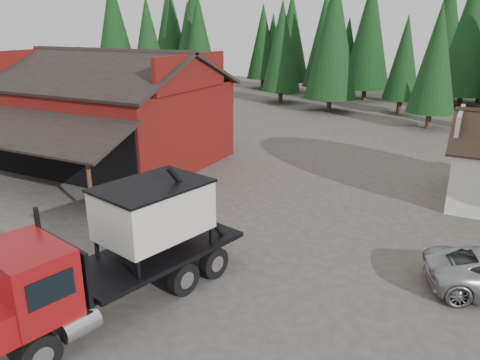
% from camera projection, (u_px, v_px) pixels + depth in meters
% --- Properties ---
extents(ground, '(120.00, 120.00, 0.00)m').
position_uv_depth(ground, '(164.00, 263.00, 17.72)').
color(ground, '#443D35').
rests_on(ground, ground).
extents(red_barn, '(12.80, 13.63, 7.18)m').
position_uv_depth(red_barn, '(114.00, 121.00, 29.99)').
color(red_barn, maroon).
rests_on(red_barn, ground).
extents(conifer_backdrop, '(76.00, 16.00, 16.00)m').
position_uv_depth(conifer_backdrop, '(384.00, 103.00, 53.11)').
color(conifer_backdrop, black).
rests_on(conifer_backdrop, ground).
extents(near_pine_a, '(4.40, 4.40, 11.40)m').
position_uv_depth(near_pine_a, '(148.00, 46.00, 48.84)').
color(near_pine_a, '#382619').
rests_on(near_pine_a, ground).
extents(near_pine_b, '(3.96, 3.96, 10.40)m').
position_uv_depth(near_pine_b, '(436.00, 58.00, 38.52)').
color(near_pine_b, '#382619').
rests_on(near_pine_b, ground).
extents(near_pine_d, '(5.28, 5.28, 13.40)m').
position_uv_depth(near_pine_d, '(333.00, 36.00, 45.76)').
color(near_pine_d, '#382619').
rests_on(near_pine_d, ground).
extents(feed_truck, '(4.67, 9.81, 4.28)m').
position_uv_depth(feed_truck, '(114.00, 249.00, 14.42)').
color(feed_truck, black).
rests_on(feed_truck, ground).
extents(equip_box, '(1.19, 1.30, 0.60)m').
position_uv_depth(equip_box, '(80.00, 285.00, 15.66)').
color(equip_box, maroon).
rests_on(equip_box, ground).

